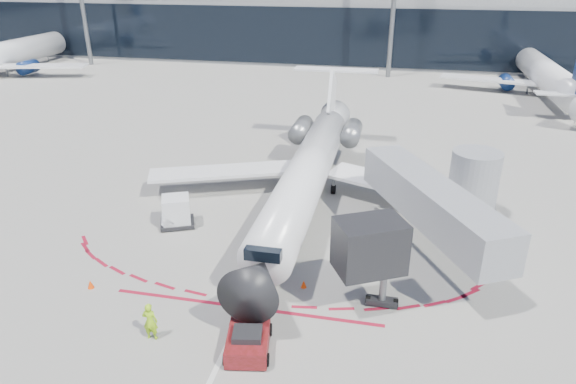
% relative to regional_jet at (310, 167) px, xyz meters
% --- Properties ---
extents(ground, '(260.00, 260.00, 0.00)m').
position_rel_regional_jet_xyz_m(ground, '(-0.93, -1.97, -2.53)').
color(ground, gray).
rests_on(ground, ground).
extents(apron_centerline, '(0.25, 40.00, 0.01)m').
position_rel_regional_jet_xyz_m(apron_centerline, '(-0.93, 0.03, -2.53)').
color(apron_centerline, silver).
rests_on(apron_centerline, ground).
extents(apron_stop_bar, '(14.00, 0.25, 0.01)m').
position_rel_regional_jet_xyz_m(apron_stop_bar, '(-0.93, -13.47, -2.53)').
color(apron_stop_bar, maroon).
rests_on(apron_stop_bar, ground).
extents(terminal_building, '(150.00, 24.15, 24.00)m').
position_rel_regional_jet_xyz_m(terminal_building, '(-0.93, 63.00, 5.99)').
color(terminal_building, gray).
rests_on(terminal_building, ground).
extents(jet_bridge, '(10.03, 15.20, 4.90)m').
position_rel_regional_jet_xyz_m(jet_bridge, '(8.87, -4.98, 0.47)').
color(jet_bridge, '#9B9DA4').
rests_on(jet_bridge, ground).
extents(regional_jet, '(24.58, 30.30, 7.59)m').
position_rel_regional_jet_xyz_m(regional_jet, '(0.00, 0.00, 0.00)').
color(regional_jet, white).
rests_on(regional_jet, ground).
extents(pushback_tug, '(2.42, 4.75, 1.21)m').
position_rel_regional_jet_xyz_m(pushback_tug, '(0.10, -16.38, -2.00)').
color(pushback_tug, '#4F110B').
rests_on(pushback_tug, ground).
extents(ramp_worker, '(0.74, 0.52, 1.93)m').
position_rel_regional_jet_xyz_m(ramp_worker, '(-4.50, -16.61, -1.57)').
color(ramp_worker, '#9DDE17').
rests_on(ramp_worker, ground).
extents(uld_container, '(2.73, 2.56, 2.04)m').
position_rel_regional_jet_xyz_m(uld_container, '(-7.85, -5.87, -1.53)').
color(uld_container, black).
rests_on(uld_container, ground).
extents(safety_cone_left, '(0.34, 0.34, 0.48)m').
position_rel_regional_jet_xyz_m(safety_cone_left, '(-9.51, -13.57, -2.30)').
color(safety_cone_left, '#FF4205').
rests_on(safety_cone_left, ground).
extents(safety_cone_right, '(0.31, 0.31, 0.43)m').
position_rel_regional_jet_xyz_m(safety_cone_right, '(1.65, -11.12, -2.32)').
color(safety_cone_right, '#FF4205').
rests_on(safety_cone_right, ground).
extents(bg_airliner_1, '(31.00, 32.83, 10.03)m').
position_rel_regional_jet_xyz_m(bg_airliner_1, '(24.56, 39.90, 2.48)').
color(bg_airliner_1, white).
rests_on(bg_airliner_1, ground).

